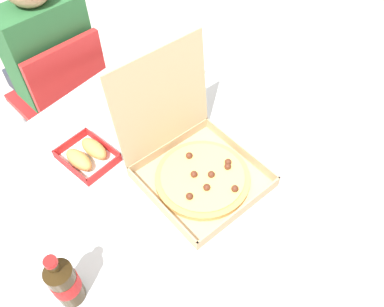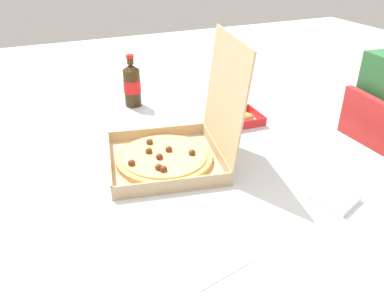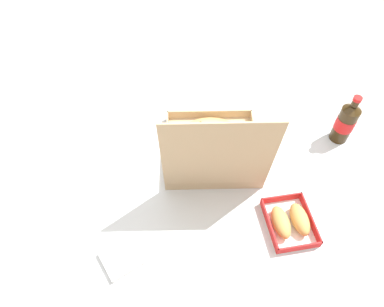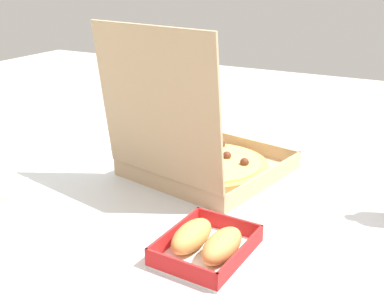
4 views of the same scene
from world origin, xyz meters
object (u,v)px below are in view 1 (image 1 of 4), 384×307
bread_side_box (87,155)px  paper_menu (282,119)px  pizza_box_open (196,165)px  napkin_pile (190,76)px  diner_person (47,57)px  cola_bottle (64,282)px  chair (65,97)px

bread_side_box → paper_menu: size_ratio=0.94×
pizza_box_open → bread_side_box: bearing=118.6°
bread_side_box → napkin_pile: 0.57m
paper_menu → napkin_pile: 0.43m
diner_person → cola_bottle: diner_person is taller
pizza_box_open → diner_person: bearing=83.0°
chair → diner_person: diner_person is taller
chair → cola_bottle: 1.14m
cola_bottle → paper_menu: bearing=-6.9°
napkin_pile → bread_side_box: bearing=179.7°
bread_side_box → pizza_box_open: bearing=-61.4°
chair → cola_bottle: (-0.64, -0.88, 0.32)m
bread_side_box → napkin_pile: bread_side_box is taller
cola_bottle → chair: bearing=54.1°
pizza_box_open → napkin_pile: 0.51m
chair → napkin_pile: (0.28, -0.56, 0.24)m
bread_side_box → cola_bottle: 0.48m
chair → pizza_box_open: (-0.11, -0.90, 0.28)m
bread_side_box → cola_bottle: bearing=-137.2°
diner_person → napkin_pile: (0.27, -0.62, 0.03)m
bread_side_box → diner_person: bearing=64.2°
paper_menu → cola_bottle: bearing=161.1°
diner_person → pizza_box_open: (-0.12, -0.95, 0.07)m
paper_menu → chair: bearing=94.7°
pizza_box_open → paper_menu: 0.42m
chair → pizza_box_open: pizza_box_open is taller
diner_person → chair: bearing=-96.7°
pizza_box_open → paper_menu: pizza_box_open is taller
diner_person → paper_menu: (0.29, -1.05, 0.02)m
pizza_box_open → bread_side_box: (-0.18, 0.33, -0.03)m
paper_menu → bread_side_box: bearing=131.6°
paper_menu → napkin_pile: (-0.02, 0.43, 0.01)m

